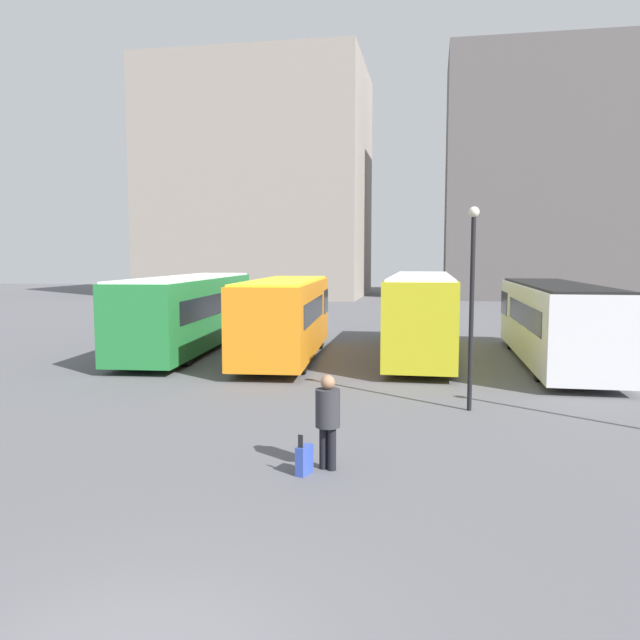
# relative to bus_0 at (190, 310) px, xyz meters

# --- Properties ---
(building_block_left) EXTENTS (21.60, 15.67, 23.12)m
(building_block_left) POSITION_rel_bus_0_xyz_m (-7.43, 38.19, 9.82)
(building_block_left) COLOR gray
(building_block_left) RESTS_ON ground_plane
(building_block_right) EXTENTS (16.89, 10.11, 23.39)m
(building_block_right) POSITION_rel_bus_0_xyz_m (19.90, 38.19, 9.96)
(building_block_right) COLOR #5B5656
(building_block_right) RESTS_ON ground_plane
(bus_0) EXTENTS (3.51, 12.56, 3.19)m
(bus_0) POSITION_rel_bus_0_xyz_m (0.00, 0.00, 0.00)
(bus_0) COLOR #237A38
(bus_0) RESTS_ON ground_plane
(bus_1) EXTENTS (3.28, 9.89, 3.14)m
(bus_1) POSITION_rel_bus_0_xyz_m (4.60, -1.63, -0.03)
(bus_1) COLOR orange
(bus_1) RESTS_ON ground_plane
(bus_2) EXTENTS (2.57, 11.79, 3.30)m
(bus_2) POSITION_rel_bus_0_xyz_m (9.86, 0.24, 0.06)
(bus_2) COLOR gold
(bus_2) RESTS_ON ground_plane
(bus_3) EXTENTS (2.64, 11.78, 3.03)m
(bus_3) POSITION_rel_bus_0_xyz_m (14.82, -0.82, -0.09)
(bus_3) COLOR silver
(bus_3) RESTS_ON ground_plane
(traveler) EXTENTS (0.59, 0.59, 1.81)m
(traveler) POSITION_rel_bus_0_xyz_m (8.38, -14.05, -0.66)
(traveler) COLOR black
(traveler) RESTS_ON ground_plane
(suitcase) EXTENTS (0.29, 0.42, 0.78)m
(suitcase) POSITION_rel_bus_0_xyz_m (8.00, -14.40, -1.46)
(suitcase) COLOR #334CB2
(suitcase) RESTS_ON ground_plane
(lamp_post_0) EXTENTS (0.28, 0.28, 5.29)m
(lamp_post_0) POSITION_rel_bus_0_xyz_m (11.29, -8.89, 1.40)
(lamp_post_0) COLOR black
(lamp_post_0) RESTS_ON ground_plane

